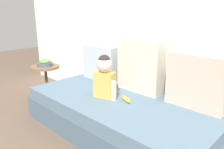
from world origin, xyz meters
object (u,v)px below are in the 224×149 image
object	(u,v)px
toddler	(104,76)
throw_pillow_center	(140,66)
fruit_bowl	(45,63)
throw_pillow_left	(101,63)
banana	(126,99)
couch	(117,116)
throw_pillow_right	(197,82)
side_table	(46,74)

from	to	relation	value
toddler	throw_pillow_center	bearing A→B (deg)	69.45
fruit_bowl	throw_pillow_left	bearing A→B (deg)	28.22
throw_pillow_center	fruit_bowl	xyz separation A→B (m)	(-1.36, -0.39, -0.12)
banana	fruit_bowl	world-z (taller)	fruit_bowl
couch	throw_pillow_center	distance (m)	0.60
throw_pillow_left	banana	xyz separation A→B (m)	(0.72, -0.33, -0.20)
banana	couch	bearing A→B (deg)	-156.96
throw_pillow_left	throw_pillow_right	distance (m)	1.27
throw_pillow_left	fruit_bowl	distance (m)	0.83
toddler	banana	size ratio (longest dim) A/B	2.62
side_table	fruit_bowl	size ratio (longest dim) A/B	2.30
throw_pillow_left	banana	world-z (taller)	throw_pillow_left
toddler	side_table	bearing A→B (deg)	179.57
toddler	side_table	world-z (taller)	toddler
banana	fruit_bowl	xyz separation A→B (m)	(-1.45, -0.06, 0.14)
couch	side_table	bearing A→B (deg)	-178.96
throw_pillow_right	fruit_bowl	bearing A→B (deg)	-168.95
couch	banana	distance (m)	0.23
toddler	banana	bearing A→B (deg)	16.61
side_table	fruit_bowl	distance (m)	0.15
throw_pillow_left	throw_pillow_center	size ratio (longest dim) A/B	0.93
toddler	fruit_bowl	world-z (taller)	toddler
throw_pillow_left	throw_pillow_center	bearing A→B (deg)	0.00
fruit_bowl	couch	bearing A→B (deg)	1.04
couch	banana	bearing A→B (deg)	23.04
throw_pillow_right	fruit_bowl	xyz separation A→B (m)	(-2.00, -0.39, -0.08)
throw_pillow_left	fruit_bowl	bearing A→B (deg)	-151.78
couch	fruit_bowl	bearing A→B (deg)	-178.96
couch	throw_pillow_center	xyz separation A→B (m)	(0.00, 0.37, 0.47)
throw_pillow_center	throw_pillow_right	distance (m)	0.64
banana	side_table	world-z (taller)	side_table
throw_pillow_right	banana	world-z (taller)	throw_pillow_right
throw_pillow_center	side_table	size ratio (longest dim) A/B	1.17
throw_pillow_center	fruit_bowl	bearing A→B (deg)	-164.02
throw_pillow_right	banana	distance (m)	0.68
side_table	fruit_bowl	xyz separation A→B (m)	(0.00, 0.00, 0.15)
couch	side_table	distance (m)	1.38
couch	side_table	size ratio (longest dim) A/B	4.18
throw_pillow_right	throw_pillow_center	bearing A→B (deg)	180.00
throw_pillow_right	toddler	bearing A→B (deg)	-153.05
throw_pillow_center	fruit_bowl	world-z (taller)	throw_pillow_center
throw_pillow_right	banana	bearing A→B (deg)	-149.10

